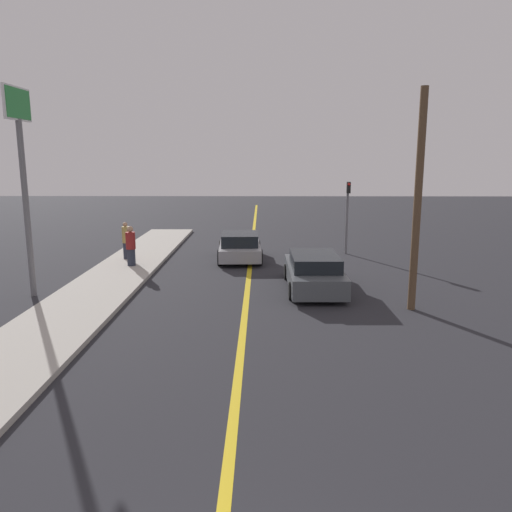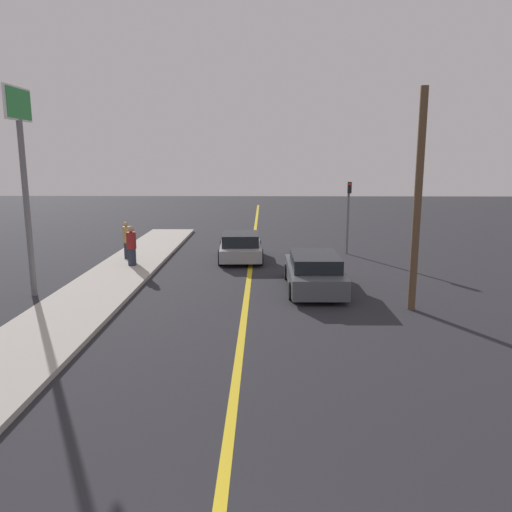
% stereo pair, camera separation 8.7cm
% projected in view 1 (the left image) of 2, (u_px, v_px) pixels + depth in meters
% --- Properties ---
extents(road_center_line, '(0.20, 60.00, 0.01)m').
position_uv_depth(road_center_line, '(250.00, 269.00, 21.56)').
color(road_center_line, gold).
rests_on(road_center_line, ground_plane).
extents(sidewalk_left, '(2.70, 29.27, 0.15)m').
position_uv_depth(sidewalk_left, '(102.00, 287.00, 18.30)').
color(sidewalk_left, '#ADA89E').
rests_on(sidewalk_left, ground_plane).
extents(car_near_right_lane, '(2.04, 4.68, 1.33)m').
position_uv_depth(car_near_right_lane, '(314.00, 272.00, 18.23)').
color(car_near_right_lane, '#4C5156').
rests_on(car_near_right_lane, ground_plane).
extents(car_ahead_center, '(2.16, 3.98, 1.30)m').
position_uv_depth(car_ahead_center, '(240.00, 247.00, 23.43)').
color(car_ahead_center, '#9E9EA3').
rests_on(car_ahead_center, ground_plane).
extents(pedestrian_near_curb, '(0.41, 0.41, 1.73)m').
position_uv_depth(pedestrian_near_curb, '(131.00, 246.00, 21.52)').
color(pedestrian_near_curb, '#282D3D').
rests_on(pedestrian_near_curb, sidewalk_left).
extents(pedestrian_mid_group, '(0.33, 0.33, 1.71)m').
position_uv_depth(pedestrian_mid_group, '(126.00, 240.00, 22.95)').
color(pedestrian_mid_group, '#282D3D').
rests_on(pedestrian_mid_group, sidewalk_left).
extents(traffic_light, '(0.18, 0.40, 3.60)m').
position_uv_depth(traffic_light, '(347.00, 210.00, 24.64)').
color(traffic_light, slate).
rests_on(traffic_light, ground_plane).
extents(roadside_sign, '(0.20, 1.76, 7.02)m').
position_uv_depth(roadside_sign, '(21.00, 148.00, 16.49)').
color(roadside_sign, slate).
rests_on(roadside_sign, ground_plane).
extents(utility_pole, '(0.24, 0.24, 6.82)m').
position_uv_depth(utility_pole, '(418.00, 202.00, 15.26)').
color(utility_pole, brown).
rests_on(utility_pole, ground_plane).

